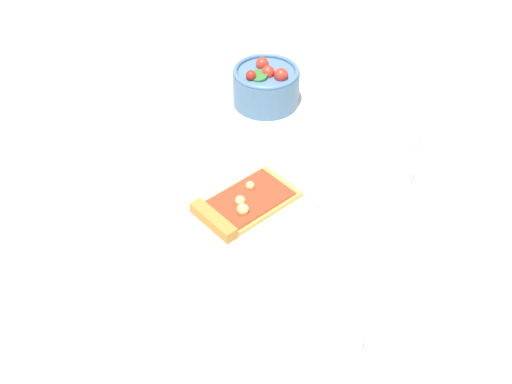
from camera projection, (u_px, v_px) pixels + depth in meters
name	position (u px, v px, depth m)	size (l,w,h in m)	color
ground_plane	(243.00, 192.00, 0.92)	(2.40, 2.40, 0.00)	beige
plate	(228.00, 192.00, 0.91)	(0.28, 0.28, 0.01)	silver
pizza_slice_main	(241.00, 205.00, 0.87)	(0.17, 0.17, 0.02)	gold
salad_bowl	(266.00, 85.00, 1.08)	(0.12, 0.12, 0.08)	#4C7299
soda_glass	(391.00, 159.00, 0.90)	(0.08, 0.08, 0.12)	silver
paper_napkin	(49.00, 254.00, 0.82)	(0.13, 0.14, 0.00)	white
pepper_shaker	(349.00, 337.00, 0.68)	(0.04, 0.04, 0.08)	silver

